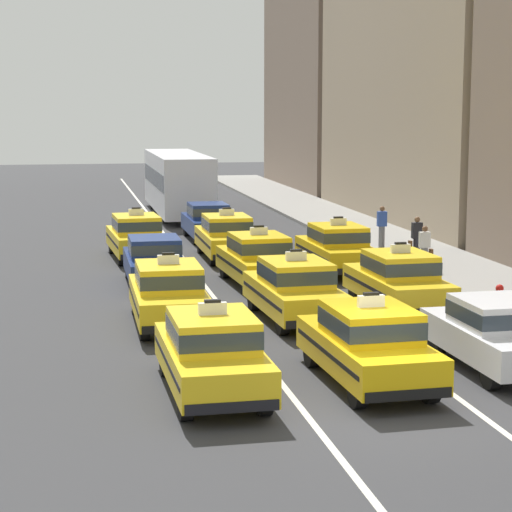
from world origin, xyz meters
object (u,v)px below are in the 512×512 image
object	(u,v)px
taxi_center_nearest	(368,343)
fire_hydrant	(499,296)
taxi_left_second	(168,293)
pedestrian_trailing	(416,240)
taxi_right_second	(398,280)
sedan_center_fifth	(208,220)
bus_center_sixth	(178,181)
pedestrian_near_crosswalk	(425,248)
taxi_center_third	(258,259)
pedestrian_mid_block	(382,227)
taxi_center_second	(295,289)
sedan_left_third	(154,260)
taxi_left_fourth	(136,236)
taxi_left_nearest	(212,352)
sedan_right_nearest	(495,332)
taxi_right_third	(337,247)
taxi_center_fourth	(226,236)

from	to	relation	value
taxi_center_nearest	fire_hydrant	bearing A→B (deg)	45.78
taxi_left_second	pedestrian_trailing	distance (m)	12.37
taxi_center_nearest	taxi_right_second	world-z (taller)	same
sedan_center_fifth	bus_center_sixth	size ratio (longest dim) A/B	0.39
pedestrian_trailing	pedestrian_near_crosswalk	bearing A→B (deg)	-99.90
taxi_center_third	fire_hydrant	distance (m)	8.02
pedestrian_mid_block	fire_hydrant	world-z (taller)	pedestrian_mid_block
pedestrian_trailing	taxi_center_second	bearing A→B (deg)	-128.90
sedan_center_fifth	pedestrian_near_crosswalk	distance (m)	11.61
sedan_left_third	taxi_left_fourth	distance (m)	5.67
pedestrian_trailing	bus_center_sixth	bearing A→B (deg)	109.66
taxi_center_third	pedestrian_trailing	world-z (taller)	taxi_center_third
taxi_right_second	pedestrian_mid_block	world-z (taller)	taxi_right_second
pedestrian_near_crosswalk	taxi_left_nearest	bearing A→B (deg)	-126.30
taxi_center_third	sedan_right_nearest	xyz separation A→B (m)	(3.12, -10.86, -0.03)
sedan_left_third	taxi_center_third	xyz separation A→B (m)	(3.25, -0.60, 0.03)
taxi_center_second	pedestrian_near_crosswalk	world-z (taller)	taxi_center_second
sedan_right_nearest	sedan_center_fifth	bearing A→B (deg)	98.24
taxi_left_nearest	pedestrian_trailing	xyz separation A→B (m)	(9.45, 14.05, 0.10)
bus_center_sixth	taxi_right_third	xyz separation A→B (m)	(3.36, -18.69, -0.94)
taxi_center_second	pedestrian_mid_block	bearing A→B (deg)	61.65
taxi_left_nearest	sedan_left_third	xyz separation A→B (m)	(-0.04, 12.14, -0.03)
taxi_center_fourth	sedan_right_nearest	size ratio (longest dim) A/B	1.05
taxi_center_fourth	sedan_center_fifth	bearing A→B (deg)	89.20
taxi_center_second	sedan_center_fifth	size ratio (longest dim) A/B	1.07
taxi_left_nearest	taxi_left_second	distance (m)	6.32
taxi_center_third	pedestrian_trailing	xyz separation A→B (m)	(6.24, 2.51, 0.10)
taxi_left_nearest	sedan_left_third	distance (m)	12.14
taxi_center_third	taxi_center_second	bearing A→B (deg)	-90.47
taxi_center_second	sedan_left_third	bearing A→B (deg)	118.62
taxi_left_nearest	sedan_center_fifth	bearing A→B (deg)	81.95
taxi_left_nearest	taxi_center_third	distance (m)	11.98
bus_center_sixth	taxi_center_nearest	bearing A→B (deg)	-89.49
taxi_left_second	pedestrian_mid_block	world-z (taller)	taxi_left_second
taxi_left_nearest	fire_hydrant	bearing A→B (deg)	33.38
taxi_center_fourth	pedestrian_mid_block	distance (m)	6.37
taxi_left_second	pedestrian_trailing	world-z (taller)	taxi_left_second
taxi_center_third	sedan_center_fifth	size ratio (longest dim) A/B	1.08
pedestrian_trailing	taxi_center_fourth	bearing A→B (deg)	154.21
taxi_left_fourth	taxi_left_nearest	bearing A→B (deg)	-89.33
taxi_left_second	fire_hydrant	bearing A→B (deg)	-3.23
taxi_right_second	fire_hydrant	xyz separation A→B (m)	(2.48, -1.22, -0.33)
sedan_left_third	taxi_center_second	world-z (taller)	taxi_center_second
sedan_left_third	pedestrian_trailing	world-z (taller)	pedestrian_trailing
taxi_left_second	sedan_right_nearest	bearing A→B (deg)	-40.82
pedestrian_mid_block	pedestrian_trailing	size ratio (longest dim) A/B	0.99
taxi_center_second	pedestrian_near_crosswalk	xyz separation A→B (m)	(6.01, 6.24, 0.03)
taxi_center_third	sedan_center_fifth	bearing A→B (deg)	90.19
taxi_center_third	taxi_center_fourth	distance (m)	5.58
taxi_center_second	sedan_right_nearest	distance (m)	6.42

